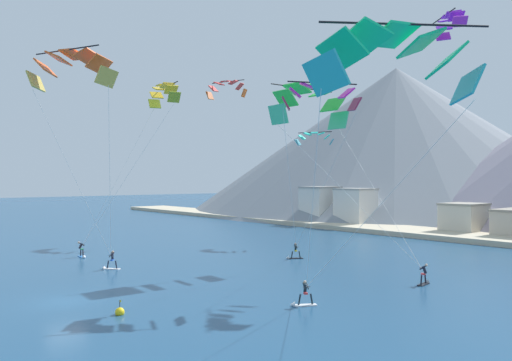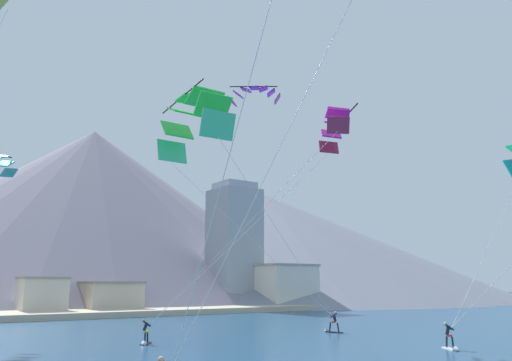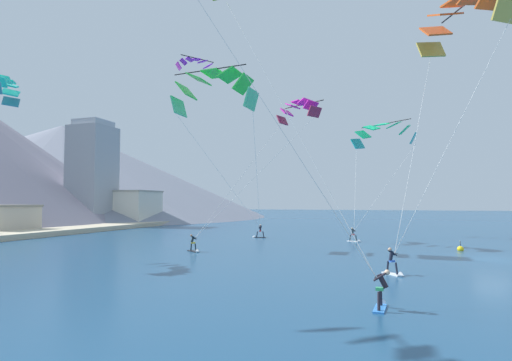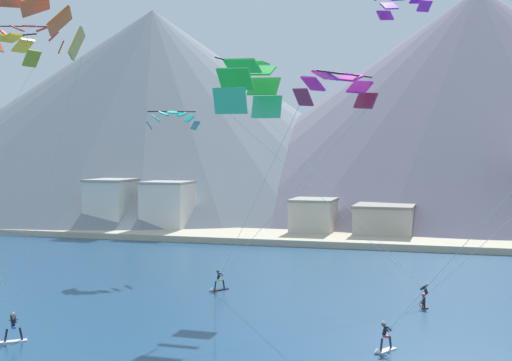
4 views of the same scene
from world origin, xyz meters
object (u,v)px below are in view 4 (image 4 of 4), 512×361
kitesurfer_near_lead (9,334)px  parafoil_kite_far_left (250,82)px  kitesurfer_mid_center (217,285)px  parafoil_kite_distant_low_drift (30,35)px  parafoil_kite_distant_high_outer (172,118)px  parafoil_kite_distant_mid_solo (403,2)px  parafoil_kite_near_lead (6,19)px  kitesurfer_far_right (383,343)px  parafoil_kite_mid_center (336,86)px  kitesurfer_far_left (424,299)px

kitesurfer_near_lead → parafoil_kite_far_left: (9.20, 16.24, 15.13)m
kitesurfer_mid_center → parafoil_kite_distant_low_drift: (-20.42, 6.75, 20.69)m
kitesurfer_mid_center → parafoil_kite_distant_high_outer: bearing=125.2°
parafoil_kite_distant_high_outer → parafoil_kite_distant_mid_solo: parafoil_kite_distant_mid_solo is taller
parafoil_kite_near_lead → parafoil_kite_distant_high_outer: 34.52m
kitesurfer_mid_center → parafoil_kite_near_lead: size_ratio=0.10×
parafoil_kite_near_lead → parafoil_kite_distant_low_drift: (-17.44, 28.12, 4.17)m
kitesurfer_far_right → parafoil_kite_distant_mid_solo: 29.32m
kitesurfer_near_lead → kitesurfer_mid_center: size_ratio=1.03×
parafoil_kite_far_left → parafoil_kite_distant_low_drift: size_ratio=2.65×
kitesurfer_near_lead → parafoil_kite_mid_center: 23.85m
kitesurfer_near_lead → kitesurfer_mid_center: kitesurfer_near_lead is taller
parafoil_kite_distant_mid_solo → parafoil_kite_distant_low_drift: bearing=-180.0°
parafoil_kite_mid_center → parafoil_kite_distant_high_outer: (-19.13, 19.72, -0.95)m
parafoil_kite_distant_low_drift → parafoil_kite_distant_mid_solo: 33.60m
parafoil_kite_mid_center → parafoil_kite_distant_low_drift: parafoil_kite_distant_low_drift is taller
parafoil_kite_distant_high_outer → parafoil_kite_distant_low_drift: size_ratio=0.81×
kitesurfer_far_right → parafoil_kite_far_left: size_ratio=0.11×
kitesurfer_near_lead → kitesurfer_mid_center: 17.95m
kitesurfer_far_right → parafoil_kite_distant_high_outer: bearing=131.8°
parafoil_kite_distant_low_drift → parafoil_kite_mid_center: bearing=-24.5°
kitesurfer_mid_center → parafoil_kite_far_left: 15.45m
parafoil_kite_near_lead → parafoil_kite_distant_low_drift: bearing=121.8°
parafoil_kite_distant_high_outer → kitesurfer_far_right: bearing=-48.2°
parafoil_kite_mid_center → kitesurfer_mid_center: bearing=145.0°
kitesurfer_far_left → parafoil_kite_distant_low_drift: size_ratio=0.30×
parafoil_kite_near_lead → parafoil_kite_distant_high_outer: bearing=99.8°
kitesurfer_mid_center → parafoil_kite_distant_high_outer: (-8.82, 12.49, 13.22)m
kitesurfer_near_lead → kitesurfer_far_right: (20.24, 3.94, -0.04)m
parafoil_kite_near_lead → parafoil_kite_far_left: parafoil_kite_near_lead is taller
kitesurfer_far_left → parafoil_kite_distant_low_drift: (-35.81, 7.75, 20.62)m
parafoil_kite_far_left → parafoil_kite_distant_mid_solo: 14.28m
parafoil_kite_far_left → kitesurfer_near_lead: bearing=-119.5°
parafoil_kite_mid_center → parafoil_kite_far_left: bearing=138.2°
kitesurfer_far_right → parafoil_kite_far_left: (-11.04, 12.30, 15.16)m
parafoil_kite_near_lead → kitesurfer_far_left: bearing=48.0°
kitesurfer_far_left → parafoil_kite_mid_center: parafoil_kite_mid_center is taller
parafoil_kite_near_lead → parafoil_kite_mid_center: 19.56m
kitesurfer_mid_center → kitesurfer_far_left: size_ratio=0.93×
kitesurfer_mid_center → parafoil_kite_distant_low_drift: 29.84m
parafoil_kite_distant_high_outer → parafoil_kite_distant_mid_solo: 24.29m
kitesurfer_far_right → kitesurfer_far_left: bearing=82.7°
kitesurfer_far_right → parafoil_kite_near_lead: parafoil_kite_near_lead is taller
parafoil_kite_far_left → kitesurfer_far_left: bearing=-2.1°
kitesurfer_far_right → parafoil_kite_far_left: parafoil_kite_far_left is taller
kitesurfer_near_lead → kitesurfer_mid_center: (6.38, 16.78, -0.06)m
kitesurfer_far_right → parafoil_kite_far_left: bearing=131.9°
parafoil_kite_distant_low_drift → kitesurfer_far_left: bearing=-12.2°
kitesurfer_near_lead → parafoil_kite_near_lead: size_ratio=0.10×
kitesurfer_mid_center → kitesurfer_near_lead: bearing=-110.8°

